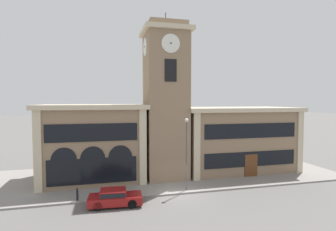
{
  "coord_description": "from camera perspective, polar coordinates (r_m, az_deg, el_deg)",
  "views": [
    {
      "loc": [
        -6.5,
        -22.03,
        8.34
      ],
      "look_at": [
        -0.26,
        3.21,
        6.93
      ],
      "focal_mm": 28.0,
      "sensor_mm": 36.0,
      "label": 1
    }
  ],
  "objects": [
    {
      "name": "town_hall_right_wing",
      "position": [
        32.99,
        14.44,
        -4.85
      ],
      "size": [
        13.91,
        7.77,
        7.61
      ],
      "color": "#897056",
      "rests_on": "ground_plane"
    },
    {
      "name": "sidewalk_kerb",
      "position": [
        30.07,
        -0.88,
        -12.86
      ],
      "size": [
        39.31,
        12.28,
        0.15
      ],
      "color": "gray",
      "rests_on": "ground_plane"
    },
    {
      "name": "ground_plane",
      "position": [
        24.44,
        2.51,
        -16.86
      ],
      "size": [
        300.0,
        300.0,
        0.0
      ],
      "primitive_type": "plane",
      "color": "#605E5B"
    },
    {
      "name": "town_hall_left_wing",
      "position": [
        29.08,
        -15.83,
        -5.55
      ],
      "size": [
        10.87,
        7.77,
        8.0
      ],
      "color": "#897056",
      "rests_on": "ground_plane"
    },
    {
      "name": "bollard",
      "position": [
        23.81,
        -19.14,
        -15.88
      ],
      "size": [
        0.18,
        0.18,
        1.06
      ],
      "color": "black",
      "rests_on": "sidewalk_kerb"
    },
    {
      "name": "clock_tower",
      "position": [
        28.14,
        -0.53,
        3.01
      ],
      "size": [
        4.99,
        4.99,
        17.71
      ],
      "color": "#897056",
      "rests_on": "ground_plane"
    },
    {
      "name": "parked_car_near",
      "position": [
        22.29,
        -11.53,
        -17.02
      ],
      "size": [
        4.31,
        2.04,
        1.32
      ],
      "rotation": [
        0.0,
        0.0,
        -0.07
      ],
      "color": "maroon",
      "rests_on": "ground_plane"
    },
    {
      "name": "street_lamp",
      "position": [
        24.19,
        4.04,
        -6.23
      ],
      "size": [
        0.36,
        0.36,
        6.65
      ],
      "color": "#4C4C51",
      "rests_on": "sidewalk_kerb"
    }
  ]
}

